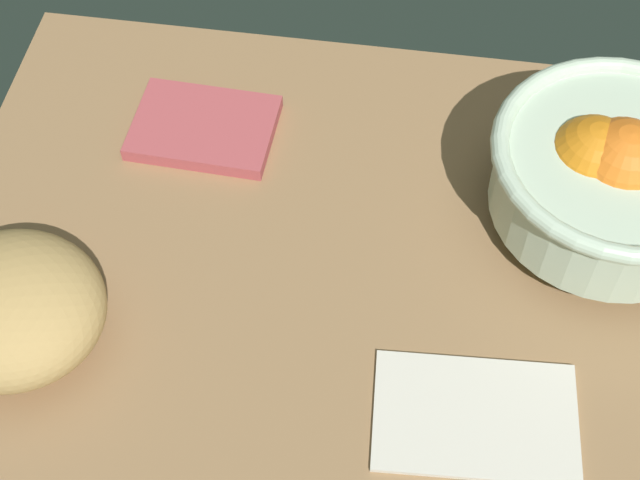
% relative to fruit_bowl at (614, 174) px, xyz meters
% --- Properties ---
extents(ground_plane, '(0.80, 0.53, 0.03)m').
position_rel_fruit_bowl_xyz_m(ground_plane, '(0.17, 0.07, -0.08)').
color(ground_plane, '#967049').
extents(fruit_bowl, '(0.22, 0.22, 0.11)m').
position_rel_fruit_bowl_xyz_m(fruit_bowl, '(0.00, 0.00, 0.00)').
color(fruit_bowl, silver).
rests_on(fruit_bowl, ground).
extents(bread_loaf, '(0.17, 0.17, 0.08)m').
position_rel_fruit_bowl_xyz_m(bread_loaf, '(0.47, 0.19, -0.02)').
color(bread_loaf, tan).
rests_on(bread_loaf, ground).
extents(napkin_folded, '(0.14, 0.10, 0.01)m').
position_rel_fruit_bowl_xyz_m(napkin_folded, '(0.37, -0.05, -0.06)').
color(napkin_folded, '#B54B4F').
rests_on(napkin_folded, ground).
extents(napkin_spare, '(0.16, 0.11, 0.01)m').
position_rel_fruit_bowl_xyz_m(napkin_spare, '(0.10, 0.21, -0.06)').
color(napkin_spare, silver).
rests_on(napkin_spare, ground).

